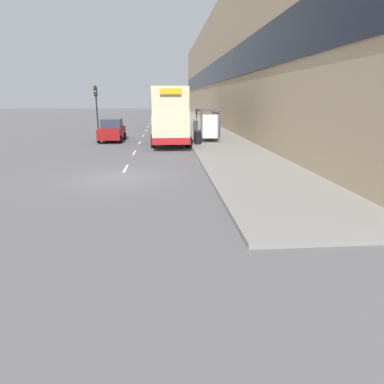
{
  "coord_description": "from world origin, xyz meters",
  "views": [
    {
      "loc": [
        2.04,
        -15.43,
        3.53
      ],
      "look_at": [
        4.43,
        14.47,
        -4.73
      ],
      "focal_mm": 32.0,
      "sensor_mm": 36.0,
      "label": 1
    }
  ],
  "objects": [
    {
      "name": "lane_mark_3",
      "position": [
        0.0,
        18.29,
        0.01
      ],
      "size": [
        0.12,
        2.0,
        0.01
      ],
      "color": "silver",
      "rests_on": "ground_plane"
    },
    {
      "name": "car_1",
      "position": [
        2.49,
        69.47,
        0.9
      ],
      "size": [
        1.99,
        4.37,
        1.85
      ],
      "color": "#B7B799",
      "rests_on": "ground_plane"
    },
    {
      "name": "double_decker_bus_ahead",
      "position": [
        2.34,
        26.2,
        2.28
      ],
      "size": [
        2.85,
        10.86,
        4.3
      ],
      "color": "beige",
      "rests_on": "ground_plane"
    },
    {
      "name": "litter_bin",
      "position": [
        4.55,
        10.49,
        0.67
      ],
      "size": [
        0.55,
        0.55,
        1.05
      ],
      "color": "black",
      "rests_on": "ground_plane"
    },
    {
      "name": "lane_mark_6",
      "position": [
        0.0,
        34.37,
        0.01
      ],
      "size": [
        0.12,
        2.0,
        0.01
      ],
      "color": "silver",
      "rests_on": "ground_plane"
    },
    {
      "name": "pedestrian_2",
      "position": [
        6.9,
        15.4,
        1.05
      ],
      "size": [
        0.35,
        0.35,
        1.78
      ],
      "color": "#23232D",
      "rests_on": "ground_plane"
    },
    {
      "name": "car_3",
      "position": [
        2.95,
        59.93,
        0.89
      ],
      "size": [
        1.94,
        4.17,
        1.81
      ],
      "color": "#B7B799",
      "rests_on": "ground_plane"
    },
    {
      "name": "pedestrian_at_shelter",
      "position": [
        4.57,
        12.65,
        1.07
      ],
      "size": [
        0.36,
        0.36,
        1.83
      ],
      "color": "#23232D",
      "rests_on": "ground_plane"
    },
    {
      "name": "double_decker_bus_near",
      "position": [
        2.47,
        13.32,
        2.29
      ],
      "size": [
        2.85,
        11.51,
        4.3
      ],
      "color": "beige",
      "rests_on": "ground_plane"
    },
    {
      "name": "terrace_facade",
      "position": [
        10.49,
        38.5,
        7.61
      ],
      "size": [
        3.1,
        93.0,
        15.23
      ],
      "color": "tan",
      "rests_on": "ground_plane"
    },
    {
      "name": "traffic_light_far_kerb",
      "position": [
        -4.4,
        18.99,
        3.16
      ],
      "size": [
        0.3,
        0.32,
        4.68
      ],
      "color": "black",
      "rests_on": "ground_plane"
    },
    {
      "name": "lane_mark_7",
      "position": [
        0.0,
        39.73,
        0.01
      ],
      "size": [
        0.12,
        2.0,
        0.01
      ],
      "color": "silver",
      "rests_on": "ground_plane"
    },
    {
      "name": "lane_mark_5",
      "position": [
        0.0,
        29.01,
        0.01
      ],
      "size": [
        0.12,
        2.0,
        0.01
      ],
      "color": "silver",
      "rests_on": "ground_plane"
    },
    {
      "name": "ground_plane",
      "position": [
        0.0,
        0.0,
        0.0
      ],
      "size": [
        220.0,
        220.0,
        0.0
      ],
      "primitive_type": "plane",
      "color": "#5B595B"
    },
    {
      "name": "lane_mark_1",
      "position": [
        0.0,
        7.56,
        0.01
      ],
      "size": [
        0.12,
        2.0,
        0.01
      ],
      "color": "silver",
      "rests_on": "ground_plane"
    },
    {
      "name": "lane_mark_4",
      "position": [
        0.0,
        23.65,
        0.01
      ],
      "size": [
        0.12,
        2.0,
        0.01
      ],
      "color": "silver",
      "rests_on": "ground_plane"
    },
    {
      "name": "lane_mark_0",
      "position": [
        0.0,
        2.2,
        0.01
      ],
      "size": [
        0.12,
        2.0,
        0.01
      ],
      "color": "silver",
      "rests_on": "ground_plane"
    },
    {
      "name": "car_0",
      "position": [
        -2.37,
        14.22,
        0.9
      ],
      "size": [
        1.99,
        4.41,
        1.84
      ],
      "rotation": [
        0.0,
        0.0,
        3.14
      ],
      "color": "maroon",
      "rests_on": "ground_plane"
    },
    {
      "name": "pedestrian_1",
      "position": [
        5.86,
        15.59,
        1.0
      ],
      "size": [
        0.33,
        0.33,
        1.68
      ],
      "color": "#23232D",
      "rests_on": "ground_plane"
    },
    {
      "name": "bus_shelter",
      "position": [
        5.77,
        12.98,
        1.88
      ],
      "size": [
        1.6,
        4.2,
        2.48
      ],
      "color": "#4C4C51",
      "rests_on": "ground_plane"
    },
    {
      "name": "pavement",
      "position": [
        6.5,
        38.5,
        0.07
      ],
      "size": [
        5.0,
        93.0,
        0.14
      ],
      "color": "gray",
      "rests_on": "ground_plane"
    },
    {
      "name": "lane_mark_2",
      "position": [
        0.0,
        12.92,
        0.01
      ],
      "size": [
        0.12,
        2.0,
        0.01
      ],
      "color": "silver",
      "rests_on": "ground_plane"
    },
    {
      "name": "car_2",
      "position": [
        2.43,
        45.63,
        0.88
      ],
      "size": [
        2.04,
        4.27,
        1.78
      ],
      "color": "silver",
      "rests_on": "ground_plane"
    }
  ]
}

